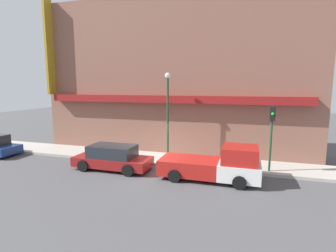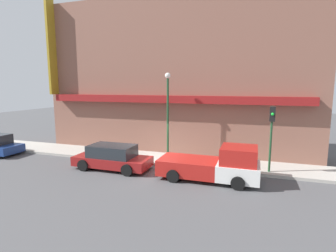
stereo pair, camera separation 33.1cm
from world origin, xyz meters
name	(u,v)px [view 2 (the right image)]	position (x,y,z in m)	size (l,w,h in m)	color
ground_plane	(155,166)	(0.00, 0.00, 0.00)	(80.00, 80.00, 0.00)	#4C4C4F
sidewalk	(163,159)	(0.00, 1.36, 0.09)	(36.00, 2.72, 0.17)	#ADA89E
building	(175,77)	(-0.02, 4.21, 5.54)	(19.80, 3.80, 11.56)	brown
pickup_truck	(215,165)	(3.83, -1.29, 0.81)	(5.19, 2.23, 1.87)	white
parked_car	(112,157)	(-2.24, -1.29, 0.70)	(4.57, 2.01, 1.44)	maroon
fire_hydrant	(221,161)	(3.88, 0.84, 0.47)	(0.19, 0.19, 0.61)	yellow
street_lamp	(168,106)	(0.39, 1.27, 3.64)	(0.36, 0.36, 5.55)	#1E4728
traffic_light	(272,127)	(6.57, 0.47, 2.68)	(0.28, 0.42, 3.64)	#1E4728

